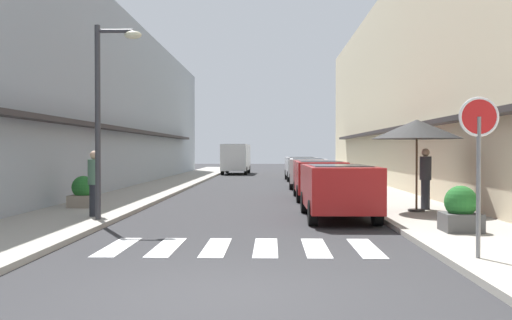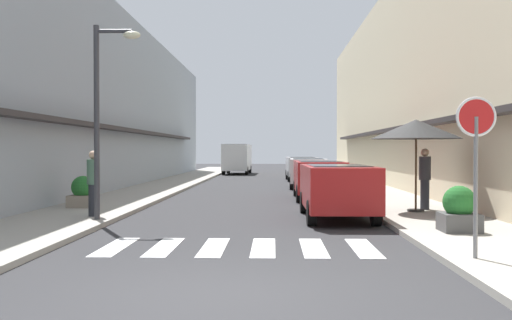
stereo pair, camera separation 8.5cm
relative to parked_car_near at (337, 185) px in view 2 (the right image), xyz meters
The scene contains 18 objects.
ground_plane 11.50m from the parked_car_near, 102.00° to the left, with size 107.32×107.32×0.00m, color #2B2B2D.
sidewalk_left 13.38m from the parked_car_near, 122.87° to the left, with size 2.86×68.29×0.12m, color #9E998E.
sidewalk_right 11.52m from the parked_car_near, 77.53° to the left, with size 2.86×68.29×0.12m, color #9E998E.
building_row_left 17.20m from the parked_car_near, 131.45° to the left, with size 5.50×45.90×8.46m.
building_row_right 14.75m from the parked_car_near, 63.14° to the left, with size 5.50×45.90×9.97m.
crosswalk 5.33m from the parked_car_near, 117.02° to the right, with size 5.20×2.20×0.01m.
parked_car_near is the anchor object (origin of this frame).
parked_car_mid 6.25m from the parked_car_near, 90.00° to the left, with size 1.82×4.49×1.47m.
parked_car_far 13.03m from the parked_car_near, 90.00° to the left, with size 1.93×4.54×1.47m.
parked_car_distant 19.84m from the parked_car_near, 90.00° to the left, with size 1.88×4.35×1.47m.
delivery_van 30.31m from the parked_car_near, 98.76° to the left, with size 2.13×5.45×2.37m.
round_street_sign 6.54m from the parked_car_near, 76.11° to the right, with size 0.65×0.07×2.61m.
street_lamp 6.50m from the parked_car_near, 168.22° to the right, with size 1.19×0.28×4.89m.
cafe_umbrella 2.94m from the parked_car_near, 20.74° to the left, with size 2.55×2.55×2.63m.
planter_corner 3.92m from the parked_car_near, 54.42° to the right, with size 0.78×0.78×0.99m.
planter_midblock 7.85m from the parked_car_near, 165.90° to the left, with size 0.79×0.79×0.96m.
pedestrian_walking_near 6.52m from the parked_car_near, behind, with size 0.34×0.34×1.74m.
pedestrian_walking_far 3.13m from the parked_car_near, 28.21° to the left, with size 0.34×0.34×1.80m.
Camera 2 is at (0.67, -7.27, 1.86)m, focal length 40.22 mm.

